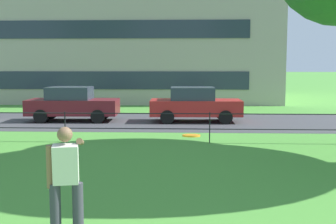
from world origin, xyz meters
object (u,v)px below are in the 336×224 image
Objects in this scene: car_maroon_far_left at (72,104)px; car_red_left at (195,104)px; person_thrower at (66,179)px; apartment_building_background at (84,13)px; frisbee at (191,136)px.

car_red_left is (5.49, -0.00, 0.00)m from car_maroon_far_left.
apartment_building_background reaches higher than person_thrower.
car_red_left is at bearing -0.04° from car_maroon_far_left.
person_thrower is at bearing -168.71° from frisbee.
frisbee is at bearing 11.29° from person_thrower.
apartment_building_background is at bearing 120.16° from car_red_left.
person_thrower is 13.73m from car_maroon_far_left.
person_thrower is 28.73m from apartment_building_background.
car_red_left reaches higher than frisbee.
frisbee is 28.72m from apartment_building_background.
frisbee is (1.81, 0.36, 0.59)m from person_thrower.
car_maroon_far_left is 15.53m from apartment_building_background.
car_maroon_far_left is 5.49m from car_red_left.
frisbee is 0.07× the size of car_maroon_far_left.
person_thrower is 5.98× the size of frisbee.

